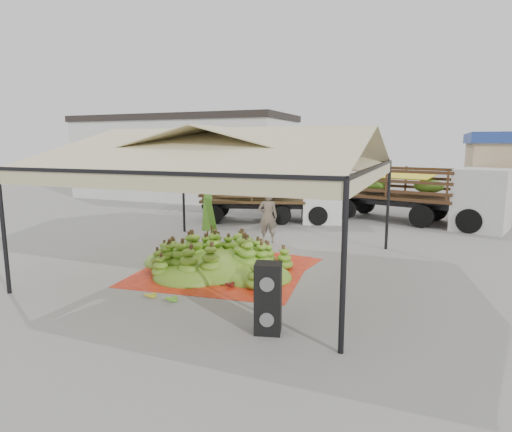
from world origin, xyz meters
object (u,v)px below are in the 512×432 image
at_px(banana_heap, 216,252).
at_px(speaker_stack, 268,298).
at_px(truck_right, 424,189).
at_px(truck_left, 276,192).
at_px(vendor, 268,217).

distance_m(banana_heap, speaker_stack, 4.28).
bearing_deg(truck_right, truck_left, -147.31).
height_order(vendor, truck_left, truck_left).
xyz_separation_m(banana_heap, speaker_stack, (2.78, -3.25, 0.15)).
height_order(speaker_stack, truck_left, truck_left).
relative_size(speaker_stack, truck_right, 0.17).
bearing_deg(truck_left, vendor, -92.87).
xyz_separation_m(banana_heap, truck_right, (5.27, 10.19, 1.05)).
relative_size(vendor, truck_left, 0.28).
xyz_separation_m(vendor, truck_left, (-1.21, 4.35, 0.39)).
bearing_deg(banana_heap, speaker_stack, -49.42).
xyz_separation_m(speaker_stack, vendor, (-2.67, 7.14, 0.27)).
distance_m(vendor, truck_right, 8.16).
bearing_deg(speaker_stack, truck_right, 65.13).
height_order(vendor, truck_right, truck_right).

